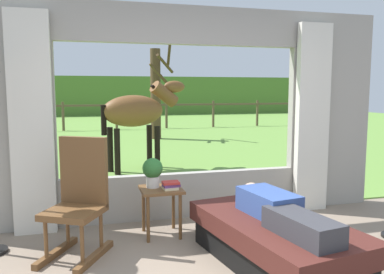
{
  "coord_description": "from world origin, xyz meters",
  "views": [
    {
      "loc": [
        -1.11,
        -2.36,
        1.57
      ],
      "look_at": [
        0.0,
        1.8,
        1.05
      ],
      "focal_mm": 36.8,
      "sensor_mm": 36.0,
      "label": 1
    }
  ],
  "objects": [
    {
      "name": "recliner_sofa",
      "position": [
        0.48,
        0.72,
        0.22
      ],
      "size": [
        1.19,
        1.83,
        0.42
      ],
      "rotation": [
        0.0,
        0.0,
        0.18
      ],
      "color": "black",
      "rests_on": "ground_plane"
    },
    {
      "name": "reclining_person",
      "position": [
        0.48,
        0.67,
        0.52
      ],
      "size": [
        0.44,
        1.43,
        0.22
      ],
      "rotation": [
        0.0,
        0.0,
        0.18
      ],
      "color": "#334C8C",
      "rests_on": "recliner_sofa"
    },
    {
      "name": "pasture_fence_line",
      "position": [
        0.0,
        13.33,
        0.74
      ],
      "size": [
        16.1,
        0.1,
        1.1
      ],
      "color": "brown",
      "rests_on": "outdoor_pasture_lawn"
    },
    {
      "name": "rocking_chair",
      "position": [
        -1.21,
        1.42,
        0.55
      ],
      "size": [
        0.73,
        0.82,
        1.12
      ],
      "rotation": [
        0.0,
        0.0,
        -0.5
      ],
      "color": "brown",
      "rests_on": "ground_plane"
    },
    {
      "name": "pasture_tree",
      "position": [
        1.02,
        9.98,
        1.52
      ],
      "size": [
        0.89,
        1.01,
        3.42
      ],
      "color": "#4C3823",
      "rests_on": "outdoor_pasture_lawn"
    },
    {
      "name": "side_table",
      "position": [
        -0.37,
        1.7,
        0.43
      ],
      "size": [
        0.44,
        0.44,
        0.52
      ],
      "color": "brown",
      "rests_on": "ground_plane"
    },
    {
      "name": "curtain_panel_right",
      "position": [
        1.69,
        2.12,
        1.2
      ],
      "size": [
        0.44,
        0.1,
        2.4
      ],
      "primitive_type": "cube",
      "color": "silver",
      "rests_on": "ground_plane"
    },
    {
      "name": "outdoor_pasture_lawn",
      "position": [
        0.0,
        13.16,
        0.01
      ],
      "size": [
        36.0,
        21.68,
        0.02
      ],
      "primitive_type": "cube",
      "color": "olive",
      "rests_on": "ground_plane"
    },
    {
      "name": "book_stack",
      "position": [
        -0.28,
        1.64,
        0.56
      ],
      "size": [
        0.19,
        0.16,
        0.08
      ],
      "color": "beige",
      "rests_on": "side_table"
    },
    {
      "name": "curtain_panel_left",
      "position": [
        -1.69,
        2.12,
        1.2
      ],
      "size": [
        0.44,
        0.1,
        2.4
      ],
      "primitive_type": "cube",
      "color": "silver",
      "rests_on": "ground_plane"
    },
    {
      "name": "distant_hill_ridge",
      "position": [
        0.0,
        23.0,
        1.2
      ],
      "size": [
        36.0,
        2.0,
        2.4
      ],
      "primitive_type": "cube",
      "color": "#4F752F",
      "rests_on": "ground_plane"
    },
    {
      "name": "potted_plant",
      "position": [
        -0.45,
        1.76,
        0.7
      ],
      "size": [
        0.22,
        0.22,
        0.32
      ],
      "color": "silver",
      "rests_on": "side_table"
    },
    {
      "name": "back_wall_with_window",
      "position": [
        0.0,
        2.26,
        1.25
      ],
      "size": [
        5.2,
        0.12,
        2.55
      ],
      "color": "#9E998E",
      "rests_on": "ground_plane"
    },
    {
      "name": "horse",
      "position": [
        -0.18,
        5.17,
        1.16
      ],
      "size": [
        1.8,
        0.96,
        1.73
      ],
      "rotation": [
        0.0,
        0.0,
        -1.22
      ],
      "color": "brown",
      "rests_on": "outdoor_pasture_lawn"
    }
  ]
}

